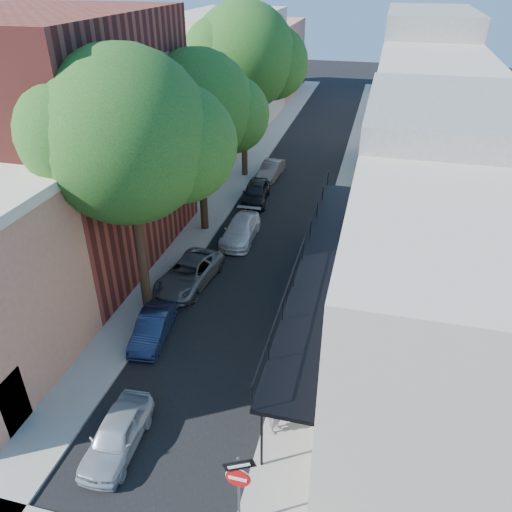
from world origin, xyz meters
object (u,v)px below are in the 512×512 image
Objects in this scene: oak_near at (139,139)px; oak_far at (251,58)px; oak_mid at (207,110)px; parked_car_d at (241,230)px; parked_car_c at (189,274)px; parked_car_b at (153,327)px; pedestrian at (276,413)px; parked_car_f at (271,170)px; parked_car_e at (256,192)px; parked_car_a at (117,435)px; sign_post at (238,481)px.

oak_far is at bearing 89.96° from oak_near.
oak_mid is 6.82m from parked_car_d.
oak_mid reaches higher than parked_car_c.
oak_near is at bearing -106.36° from parked_car_d.
oak_mid is at bearing 90.37° from oak_near.
parked_car_d reaches higher than parked_car_b.
parked_car_b is 0.76× the size of parked_car_c.
pedestrian is (6.82, -5.85, -6.92)m from oak_near.
oak_far is 16.88m from parked_car_c.
oak_far reaches higher than oak_mid.
parked_car_f is 23.34m from pedestrian.
parked_car_b is at bearing -85.43° from oak_mid.
oak_far is at bearing 101.82° from parked_car_e.
oak_near is at bearing 101.52° from parked_car_a.
parked_car_e is at bearing 88.50° from parked_car_a.
sign_post is 0.29× the size of oak_mid.
parked_car_e is (-0.45, 20.07, 0.08)m from parked_car_a.
parked_car_e is at bearing 80.41° from parked_car_b.
parked_car_c reaches higher than parked_car_b.
pedestrian reaches higher than parked_car_a.
parked_car_b is 0.81× the size of parked_car_d.
sign_post reaches higher than parked_car_a.
parked_car_c is at bearing 68.71° from oak_near.
oak_far is (0.06, 9.04, 1.20)m from oak_mid.
oak_mid is 2.81× the size of parked_car_f.
oak_near is 3.15× the size of parked_car_f.
parked_car_a is 0.97× the size of parked_car_f.
parked_car_c is at bearing -104.05° from parked_car_d.
parked_car_e reaches higher than parked_car_c.
oak_near is 1.12× the size of oak_mid.
parked_car_b is at bearing 99.64° from parked_car_a.
sign_post is 12.72m from parked_car_c.
sign_post is at bearing -75.09° from parked_car_f.
oak_far is 24.94m from pedestrian.
parked_car_d reaches higher than parked_car_a.
oak_mid is 9.12m from oak_far.
parked_car_a is 9.73m from parked_car_c.
oak_mid is 2.28× the size of parked_car_c.
oak_mid is at bearing -115.63° from parked_car_e.
parked_car_d is (1.95, -9.93, -7.65)m from oak_far.
parked_car_d reaches higher than parked_car_f.
parked_car_a is 14.76m from parked_car_d.
parked_car_a is at bearing -76.01° from parked_car_c.
oak_near reaches higher than parked_car_c.
oak_mid is at bearing 104.72° from parked_car_c.
sign_post is 1.78× the size of pedestrian.
oak_far is at bearing 33.11° from pedestrian.
parked_car_d is (1.20, 5.11, -0.02)m from parked_car_c.
pedestrian is at bearing -70.25° from parked_car_d.
oak_mid is (-0.05, 7.97, -0.82)m from oak_near.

